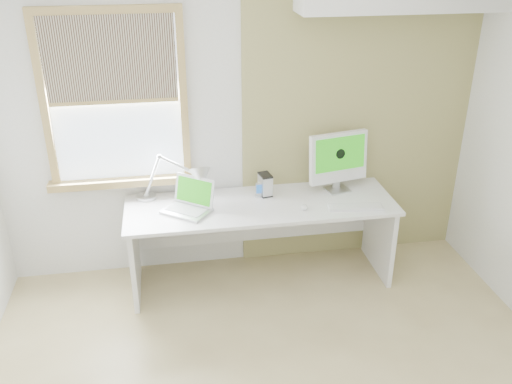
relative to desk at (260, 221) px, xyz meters
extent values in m
cube|color=silver|center=(-0.10, 0.32, 0.77)|extent=(4.00, 0.02, 2.60)
cube|color=tan|center=(0.90, 0.30, 0.77)|extent=(2.00, 0.02, 2.60)
cube|color=tan|center=(-1.63, 0.28, 1.02)|extent=(0.06, 0.06, 1.42)
cube|color=tan|center=(-0.57, 0.28, 1.02)|extent=(0.06, 0.06, 1.42)
cube|color=tan|center=(-1.10, 0.28, 1.70)|extent=(1.00, 0.06, 0.06)
cube|color=tan|center=(-1.10, 0.26, 0.34)|extent=(1.20, 0.14, 0.06)
cube|color=#D1E2F9|center=(-1.10, 0.30, 1.02)|extent=(1.00, 0.01, 1.30)
cube|color=beige|center=(-1.10, 0.25, 1.34)|extent=(0.98, 0.02, 0.65)
cube|color=tan|center=(-1.10, 0.25, 1.02)|extent=(0.98, 0.03, 0.03)
cube|color=white|center=(0.00, -0.06, 0.18)|extent=(2.20, 0.70, 0.03)
cube|color=white|center=(-1.05, -0.06, -0.18)|extent=(0.04, 0.64, 0.70)
cube|color=white|center=(1.05, -0.06, -0.18)|extent=(0.04, 0.64, 0.70)
cube|color=white|center=(0.00, 0.26, -0.08)|extent=(2.08, 0.02, 0.48)
cylinder|color=#B1B3B6|center=(-0.92, 0.21, 0.21)|extent=(0.21, 0.21, 0.02)
sphere|color=#B1B3B6|center=(-0.92, 0.21, 0.22)|extent=(0.06, 0.06, 0.05)
cylinder|color=#B1B3B6|center=(-0.86, 0.18, 0.40)|extent=(0.16, 0.08, 0.36)
sphere|color=#B1B3B6|center=(-0.79, 0.16, 0.57)|extent=(0.05, 0.05, 0.04)
cylinder|color=#B1B3B6|center=(-0.65, 0.09, 0.51)|extent=(0.30, 0.17, 0.14)
sphere|color=#B1B3B6|center=(-0.50, 0.03, 0.46)|extent=(0.05, 0.05, 0.04)
cone|color=#B1B3B6|center=(-0.48, 0.02, 0.43)|extent=(0.20, 0.25, 0.22)
cube|color=#B1B3B6|center=(-0.61, -0.11, 0.20)|extent=(0.44, 0.41, 0.02)
cube|color=#B2B5B7|center=(-0.61, -0.11, 0.22)|extent=(0.33, 0.30, 0.00)
cube|color=#B1B3B6|center=(-0.53, -0.01, 0.33)|extent=(0.33, 0.28, 0.23)
cube|color=#1C780F|center=(-0.54, -0.01, 0.33)|extent=(0.28, 0.23, 0.19)
cylinder|color=#B1B3B6|center=(0.00, 0.07, 0.20)|extent=(0.07, 0.07, 0.02)
cube|color=#B1B3B6|center=(0.00, 0.07, 0.27)|extent=(0.05, 0.01, 0.11)
cube|color=#194C99|center=(0.00, 0.07, 0.27)|extent=(0.04, 0.00, 0.08)
cube|color=#B1B3B6|center=(0.06, 0.10, 0.29)|extent=(0.11, 0.15, 0.18)
cube|color=black|center=(0.06, 0.10, 0.37)|extent=(0.11, 0.16, 0.01)
cube|color=black|center=(0.06, 0.10, 0.20)|extent=(0.11, 0.16, 0.01)
cube|color=#B1B3B6|center=(0.69, 0.08, 0.20)|extent=(0.22, 0.20, 0.01)
cube|color=#B1B3B6|center=(0.68, 0.11, 0.29)|extent=(0.07, 0.03, 0.17)
cube|color=white|center=(0.69, 0.10, 0.49)|extent=(0.53, 0.19, 0.43)
cube|color=#1C780F|center=(0.69, 0.07, 0.53)|extent=(0.45, 0.12, 0.29)
cylinder|color=black|center=(0.69, 0.07, 0.53)|extent=(0.09, 0.03, 0.08)
cube|color=white|center=(0.74, -0.26, 0.20)|extent=(0.45, 0.18, 0.02)
cube|color=white|center=(0.74, -0.26, 0.21)|extent=(0.42, 0.14, 0.00)
ellipsoid|color=white|center=(0.32, -0.21, 0.21)|extent=(0.08, 0.10, 0.03)
camera|label=1|loc=(-0.71, -4.03, 2.23)|focal=38.83mm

